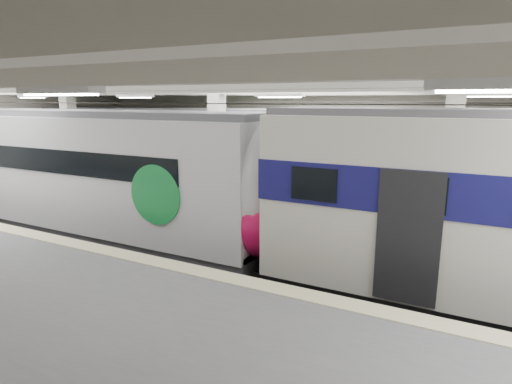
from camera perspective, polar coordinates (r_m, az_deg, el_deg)
The scene contains 3 objects.
station_hall at distance 10.58m, azimuth -5.38°, elevation 3.64°, with size 36.00×24.00×5.75m.
modern_emu at distance 14.90m, azimuth -16.36°, elevation 1.59°, with size 13.80×2.85×4.45m.
far_train at distance 21.22m, azimuth -12.88°, elevation 5.10°, with size 13.96×3.19×4.44m.
Camera 1 is at (5.72, -10.50, 4.81)m, focal length 30.00 mm.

